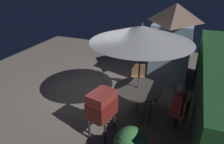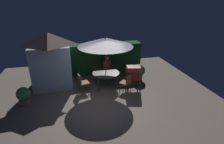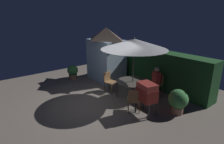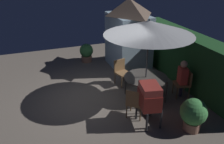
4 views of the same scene
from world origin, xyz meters
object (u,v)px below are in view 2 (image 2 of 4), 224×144
object	(u,v)px
patio_table	(106,74)
bbq_grill	(133,73)
chair_near_shed	(107,68)
potted_plant_by_shed	(139,71)
potted_plant_by_grill	(24,95)
patio_umbrella	(105,42)
chair_toward_hedge	(127,82)
chair_far_side	(82,82)
person_in_red	(107,64)
garden_shed	(51,61)

from	to	relation	value
patio_table	bbq_grill	xyz separation A→B (m)	(1.28, -0.57, 0.14)
chair_near_shed	potted_plant_by_shed	xyz separation A→B (m)	(1.62, -0.87, -0.01)
patio_table	potted_plant_by_grill	distance (m)	3.91
patio_table	potted_plant_by_grill	world-z (taller)	potted_plant_by_grill
patio_table	bbq_grill	size ratio (longest dim) A/B	1.15
patio_table	chair_near_shed	xyz separation A→B (m)	(0.32, 1.25, -0.19)
patio_umbrella	chair_toward_hedge	xyz separation A→B (m)	(0.88, -0.79, -1.83)
potted_plant_by_grill	patio_umbrella	bearing A→B (deg)	13.67
chair_far_side	chair_toward_hedge	xyz separation A→B (m)	(2.12, -0.47, 0.00)
patio_umbrella	potted_plant_by_grill	distance (m)	4.35
chair_near_shed	potted_plant_by_grill	xyz separation A→B (m)	(-4.11, -2.17, -0.09)
chair_far_side	potted_plant_by_grill	size ratio (longest dim) A/B	1.12
potted_plant_by_grill	person_in_red	xyz separation A→B (m)	(4.09, 2.09, 0.35)
patio_umbrella	chair_far_side	size ratio (longest dim) A/B	2.98
patio_table	person_in_red	bearing A→B (deg)	75.51
potted_plant_by_shed	garden_shed	bearing A→B (deg)	177.81
chair_near_shed	potted_plant_by_grill	size ratio (longest dim) A/B	1.12
chair_near_shed	potted_plant_by_grill	distance (m)	4.65
patio_table	person_in_red	size ratio (longest dim) A/B	1.10
garden_shed	patio_umbrella	xyz separation A→B (m)	(2.65, -0.56, 0.91)
chair_near_shed	chair_toward_hedge	bearing A→B (deg)	-74.67
chair_toward_hedge	patio_umbrella	bearing A→B (deg)	138.01
chair_near_shed	person_in_red	size ratio (longest dim) A/B	0.71
patio_umbrella	chair_near_shed	distance (m)	2.24
garden_shed	potted_plant_by_shed	size ratio (longest dim) A/B	3.06
chair_far_side	potted_plant_by_grill	bearing A→B (deg)	-166.75
potted_plant_by_shed	chair_far_side	bearing A→B (deg)	-167.56
bbq_grill	person_in_red	world-z (taller)	person_in_red
bbq_grill	chair_far_side	distance (m)	2.55
chair_toward_hedge	person_in_red	xyz separation A→B (m)	(-0.58, 1.96, 0.26)
patio_umbrella	bbq_grill	distance (m)	2.05
bbq_grill	chair_near_shed	distance (m)	2.08
patio_umbrella	chair_near_shed	xyz separation A→B (m)	(0.32, 1.25, -1.83)
patio_table	chair_far_side	xyz separation A→B (m)	(-1.24, -0.32, -0.19)
patio_table	bbq_grill	distance (m)	1.41
potted_plant_by_grill	patio_table	bearing A→B (deg)	13.67
patio_umbrella	garden_shed	bearing A→B (deg)	168.14
bbq_grill	chair_toward_hedge	size ratio (longest dim) A/B	1.33
bbq_grill	chair_toward_hedge	distance (m)	0.56
chair_far_side	chair_toward_hedge	world-z (taller)	same
patio_umbrella	chair_toward_hedge	bearing A→B (deg)	-41.99
garden_shed	bbq_grill	size ratio (longest dim) A/B	2.35
patio_umbrella	bbq_grill	world-z (taller)	patio_umbrella
bbq_grill	patio_umbrella	bearing A→B (deg)	156.02
garden_shed	bbq_grill	bearing A→B (deg)	-15.99
garden_shed	chair_far_side	world-z (taller)	garden_shed
chair_near_shed	person_in_red	bearing A→B (deg)	-104.49
chair_near_shed	potted_plant_by_shed	size ratio (longest dim) A/B	0.98
chair_near_shed	person_in_red	world-z (taller)	person_in_red
chair_near_shed	potted_plant_by_grill	world-z (taller)	chair_near_shed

